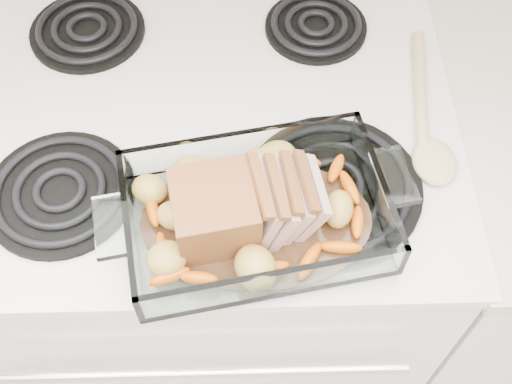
{
  "coord_description": "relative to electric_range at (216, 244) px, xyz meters",
  "views": [
    {
      "loc": [
        0.07,
        1.01,
        1.69
      ],
      "look_at": [
        0.08,
        1.46,
        0.99
      ],
      "focal_mm": 45.0,
      "sensor_mm": 36.0,
      "label": 1
    }
  ],
  "objects": [
    {
      "name": "electric_range",
      "position": [
        0.0,
        0.0,
        0.0
      ],
      "size": [
        0.78,
        0.7,
        1.12
      ],
      "color": "silver",
      "rests_on": "ground"
    },
    {
      "name": "baking_dish",
      "position": [
        0.08,
        -0.22,
        0.48
      ],
      "size": [
        0.33,
        0.22,
        0.07
      ],
      "rotation": [
        0.0,
        0.0,
        0.18
      ],
      "color": "white",
      "rests_on": "electric_range"
    },
    {
      "name": "pork_roast",
      "position": [
        0.05,
        -0.22,
        0.51
      ],
      "size": [
        0.19,
        0.1,
        0.08
      ],
      "rotation": [
        0.0,
        0.0,
        0.27
      ],
      "color": "brown",
      "rests_on": "baking_dish"
    },
    {
      "name": "roast_vegetables",
      "position": [
        0.08,
        -0.19,
        0.49
      ],
      "size": [
        0.33,
        0.18,
        0.04
      ],
      "rotation": [
        0.0,
        0.0,
        0.42
      ],
      "color": "#CE5A0D",
      "rests_on": "baking_dish"
    },
    {
      "name": "wooden_spoon",
      "position": [
        0.34,
        -0.06,
        0.46
      ],
      "size": [
        0.06,
        0.3,
        0.02
      ],
      "rotation": [
        0.0,
        0.0,
        -0.13
      ],
      "color": "beige",
      "rests_on": "electric_range"
    }
  ]
}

